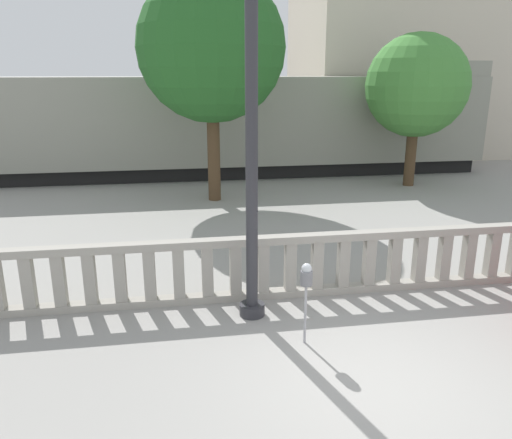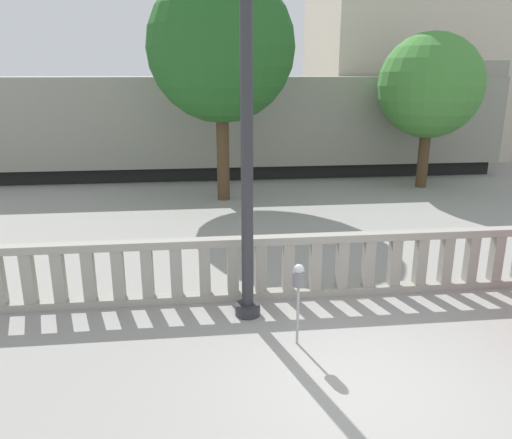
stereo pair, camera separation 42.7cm
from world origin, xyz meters
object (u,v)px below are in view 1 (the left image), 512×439
Objects in this scene: tree_left at (417,86)px; lamppost at (252,149)px; train_near at (171,126)px; parking_meter at (306,279)px; train_far at (145,106)px; tree_right at (211,48)px.

lamppost is at bearing -128.17° from tree_left.
lamppost reaches higher than train_near.
tree_left is (6.60, 10.28, 2.50)m from parking_meter.
parking_meter is 0.05× the size of train_far.
tree_left is at bearing -62.27° from train_far.
lamppost is 8.42m from tree_right.
parking_meter is 9.98m from tree_right.
parking_meter is at bearing -82.71° from train_far.
train_near is 4.75× the size of tree_left.
train_near is (-2.01, 13.28, 0.96)m from parking_meter.
parking_meter is 13.47m from train_near.
train_near is at bearing 98.59° from parking_meter.
lamppost reaches higher than tree_left.
tree_right reaches higher than train_near.
train_far is at bearing 98.72° from tree_right.
tree_right is at bearing -81.28° from train_far.
train_far is at bearing 96.26° from lamppost.
tree_left reaches higher than train_near.
lamppost is 0.20× the size of train_far.
train_near is 3.64× the size of tree_right.
parking_meter is 12.47m from tree_left.
train_near is 5.04m from tree_right.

